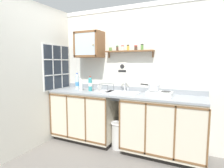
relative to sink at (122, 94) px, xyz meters
name	(u,v)px	position (x,y,z in m)	size (l,w,h in m)	color
floor	(116,153)	(0.01, -0.28, -0.94)	(5.70, 5.70, 0.00)	slate
back_wall	(129,75)	(0.01, 0.30, 0.31)	(3.30, 0.07, 2.49)	silver
side_wall_left	(36,76)	(-1.36, -0.60, 0.31)	(0.05, 3.35, 2.49)	silver
lower_cabinet_run	(86,116)	(-0.73, -0.04, -0.47)	(1.20, 0.63, 0.93)	black
lower_cabinet_run_right	(163,127)	(0.72, -0.04, -0.47)	(1.26, 0.63, 0.93)	black
countertop	(122,94)	(0.01, -0.04, 0.00)	(2.66, 0.65, 0.03)	gray
backsplash	(128,89)	(0.01, 0.26, 0.06)	(2.66, 0.02, 0.08)	gray
sink	(122,94)	(0.00, 0.00, 0.00)	(0.57, 0.42, 0.45)	silver
hot_plate_stove	(159,94)	(0.64, -0.02, 0.05)	(0.39, 0.26, 0.07)	silver
saucepan	(154,87)	(0.54, 0.00, 0.14)	(0.35, 0.23, 0.10)	silver
bottle_detergent_teal_0	(90,84)	(-0.61, -0.05, 0.15)	(0.07, 0.07, 0.28)	teal
bottle_water_clear_1	(77,82)	(-0.94, -0.01, 0.16)	(0.07, 0.07, 0.32)	silver
bottle_opaque_white_2	(81,85)	(-0.80, -0.08, 0.12)	(0.06, 0.06, 0.23)	white
dish_rack	(103,90)	(-0.37, -0.01, 0.04)	(0.32, 0.26, 0.16)	#B2B2B7
wall_cabinet	(89,45)	(-0.73, 0.12, 0.87)	(0.52, 0.33, 0.48)	brown
spice_shelf	(129,50)	(0.03, 0.20, 0.75)	(0.89, 0.14, 0.23)	brown
warning_sign	(122,68)	(-0.11, 0.27, 0.43)	(0.18, 0.01, 0.24)	silver
window	(57,67)	(-1.33, -0.11, 0.45)	(0.03, 0.72, 0.87)	#262D38
trash_bin	(118,135)	(-0.02, -0.11, -0.70)	(0.26, 0.26, 0.46)	silver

